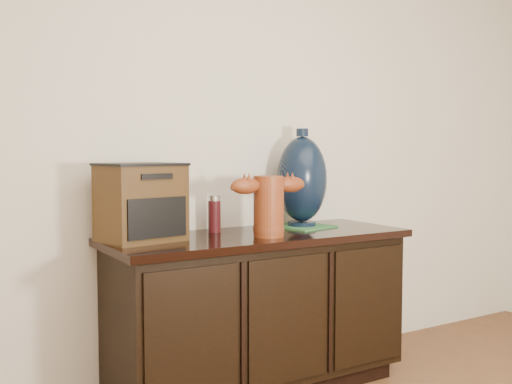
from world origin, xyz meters
TOP-DOWN VIEW (x-y plane):
  - sideboard at (0.00, 2.23)m, footprint 1.46×0.56m
  - terracotta_vessel at (-0.01, 2.12)m, footprint 0.39×0.14m
  - tv_radio at (-0.56, 2.30)m, footprint 0.38×0.33m
  - green_mat at (0.32, 2.32)m, footprint 0.32×0.32m
  - lamp_base at (0.32, 2.32)m, footprint 0.31×0.31m
  - spray_can at (-0.16, 2.38)m, footprint 0.06×0.06m

SIDE VIEW (x-z plane):
  - sideboard at x=0.00m, z-range 0.01..0.76m
  - green_mat at x=0.32m, z-range 0.76..0.76m
  - spray_can at x=-0.16m, z-range 0.75..0.93m
  - terracotta_vessel at x=-0.01m, z-range 0.77..1.05m
  - tv_radio at x=-0.56m, z-range 0.75..1.09m
  - lamp_base at x=0.32m, z-range 0.75..1.25m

